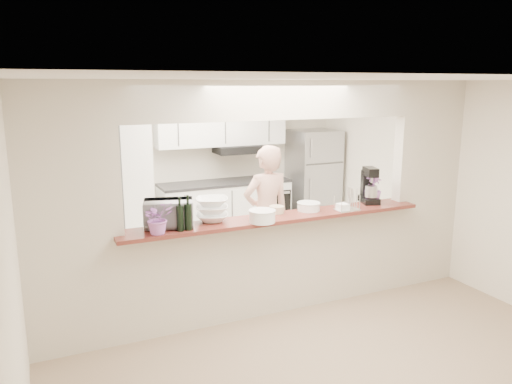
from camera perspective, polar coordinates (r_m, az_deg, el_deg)
floor at (r=5.70m, az=2.18°, el=-13.29°), size 6.00×6.00×0.00m
tile_overlay at (r=7.01m, az=-3.55°, el=-8.26°), size 5.00×2.90×0.01m
partition at (r=5.24m, az=2.32°, el=1.50°), size 5.00×0.15×2.50m
bar_counter at (r=5.48m, az=2.26°, el=-7.87°), size 3.40×0.38×1.09m
kitchen_cabinets at (r=7.76m, az=-8.03°, el=1.11°), size 3.15×0.62×2.25m
refrigerator at (r=8.61m, az=6.55°, el=1.41°), size 0.75×0.70×1.70m
flower_left at (r=4.72m, az=-11.13°, el=-2.91°), size 0.33×0.30×0.31m
wine_bottle_a at (r=4.77m, az=-8.68°, el=-2.94°), size 0.07×0.07×0.33m
wine_bottle_b at (r=4.79m, az=-7.77°, el=-2.78°), size 0.07×0.07×0.34m
toaster_oven at (r=4.95m, az=-9.97°, el=-2.44°), size 0.54×0.43×0.26m
serving_bowls at (r=5.07m, az=-5.05°, el=-2.05°), size 0.41×0.41×0.24m
plate_stack_a at (r=5.04m, az=0.71°, el=-2.77°), size 0.27×0.27×0.13m
plate_stack_b at (r=5.54m, az=6.03°, el=-1.65°), size 0.26×0.26×0.09m
red_bowl at (r=5.32m, az=0.45°, el=-2.29°), size 0.14×0.14×0.06m
tan_bowl at (r=5.41m, az=2.38°, el=-2.01°), size 0.16×0.16×0.08m
utensil_caddy at (r=5.57m, az=10.36°, el=-1.05°), size 0.27×0.17×0.25m
stand_mixer at (r=5.99m, az=12.81°, el=0.58°), size 0.26×0.32×0.42m
flower_right at (r=6.01m, az=13.22°, el=0.44°), size 0.21×0.21×0.35m
person at (r=6.19m, az=1.20°, el=-2.66°), size 0.66×0.46×1.73m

